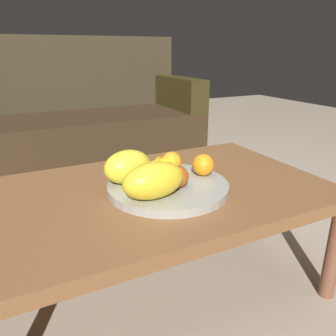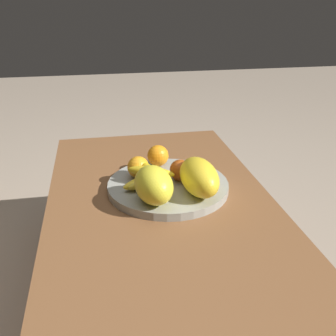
{
  "view_description": "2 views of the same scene",
  "coord_description": "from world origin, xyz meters",
  "px_view_note": "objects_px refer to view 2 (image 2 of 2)",
  "views": [
    {
      "loc": [
        -0.37,
        -0.88,
        0.81
      ],
      "look_at": [
        0.05,
        -0.03,
        0.46
      ],
      "focal_mm": 35.12,
      "sensor_mm": 36.0,
      "label": 1
    },
    {
      "loc": [
        -1.02,
        0.17,
        0.96
      ],
      "look_at": [
        0.05,
        -0.03,
        0.46
      ],
      "focal_mm": 41.43,
      "sensor_mm": 36.0,
      "label": 2
    }
  ],
  "objects_px": {
    "melon_smaller_beside": "(199,177)",
    "orange_left": "(138,167)",
    "melon_large_front": "(154,185)",
    "apple_front": "(180,170)",
    "fruit_bowl": "(168,186)",
    "banana_bunch": "(149,178)",
    "orange_front": "(158,156)",
    "coffee_table": "(160,209)"
  },
  "relations": [
    {
      "from": "melon_smaller_beside",
      "to": "melon_large_front",
      "type": "bearing_deg",
      "value": 100.78
    },
    {
      "from": "fruit_bowl",
      "to": "orange_left",
      "type": "xyz_separation_m",
      "value": [
        0.06,
        0.09,
        0.05
      ]
    },
    {
      "from": "melon_smaller_beside",
      "to": "orange_left",
      "type": "xyz_separation_m",
      "value": [
        0.14,
        0.16,
        -0.02
      ]
    },
    {
      "from": "apple_front",
      "to": "melon_smaller_beside",
      "type": "bearing_deg",
      "value": -159.22
    },
    {
      "from": "melon_large_front",
      "to": "melon_smaller_beside",
      "type": "xyz_separation_m",
      "value": [
        0.03,
        -0.14,
        -0.0
      ]
    },
    {
      "from": "melon_smaller_beside",
      "to": "banana_bunch",
      "type": "xyz_separation_m",
      "value": [
        0.07,
        0.14,
        -0.02
      ]
    },
    {
      "from": "orange_left",
      "to": "orange_front",
      "type": "bearing_deg",
      "value": -44.4
    },
    {
      "from": "melon_large_front",
      "to": "apple_front",
      "type": "bearing_deg",
      "value": -40.34
    },
    {
      "from": "melon_smaller_beside",
      "to": "orange_front",
      "type": "xyz_separation_m",
      "value": [
        0.22,
        0.09,
        -0.02
      ]
    },
    {
      "from": "fruit_bowl",
      "to": "melon_smaller_beside",
      "type": "relative_size",
      "value": 2.03
    },
    {
      "from": "melon_large_front",
      "to": "apple_front",
      "type": "height_order",
      "value": "melon_large_front"
    },
    {
      "from": "melon_large_front",
      "to": "banana_bunch",
      "type": "distance_m",
      "value": 0.1
    },
    {
      "from": "orange_left",
      "to": "apple_front",
      "type": "xyz_separation_m",
      "value": [
        -0.04,
        -0.13,
        -0.0
      ]
    },
    {
      "from": "coffee_table",
      "to": "orange_left",
      "type": "relative_size",
      "value": 16.38
    },
    {
      "from": "orange_left",
      "to": "melon_large_front",
      "type": "bearing_deg",
      "value": -171.4
    },
    {
      "from": "fruit_bowl",
      "to": "melon_large_front",
      "type": "xyz_separation_m",
      "value": [
        -0.11,
        0.06,
        0.06
      ]
    },
    {
      "from": "fruit_bowl",
      "to": "orange_front",
      "type": "bearing_deg",
      "value": 4.18
    },
    {
      "from": "fruit_bowl",
      "to": "melon_smaller_beside",
      "type": "bearing_deg",
      "value": -137.1
    },
    {
      "from": "melon_large_front",
      "to": "banana_bunch",
      "type": "relative_size",
      "value": 0.9
    },
    {
      "from": "coffee_table",
      "to": "melon_large_front",
      "type": "height_order",
      "value": "melon_large_front"
    },
    {
      "from": "apple_front",
      "to": "coffee_table",
      "type": "bearing_deg",
      "value": 129.39
    },
    {
      "from": "coffee_table",
      "to": "orange_left",
      "type": "distance_m",
      "value": 0.16
    },
    {
      "from": "coffee_table",
      "to": "banana_bunch",
      "type": "relative_size",
      "value": 6.72
    },
    {
      "from": "orange_front",
      "to": "banana_bunch",
      "type": "distance_m",
      "value": 0.15
    },
    {
      "from": "orange_left",
      "to": "banana_bunch",
      "type": "xyz_separation_m",
      "value": [
        -0.07,
        -0.02,
        -0.01
      ]
    },
    {
      "from": "apple_front",
      "to": "banana_bunch",
      "type": "bearing_deg",
      "value": 102.1
    },
    {
      "from": "fruit_bowl",
      "to": "banana_bunch",
      "type": "distance_m",
      "value": 0.07
    },
    {
      "from": "orange_front",
      "to": "apple_front",
      "type": "bearing_deg",
      "value": -157.43
    },
    {
      "from": "fruit_bowl",
      "to": "apple_front",
      "type": "bearing_deg",
      "value": -74.5
    },
    {
      "from": "melon_large_front",
      "to": "orange_left",
      "type": "height_order",
      "value": "melon_large_front"
    },
    {
      "from": "coffee_table",
      "to": "orange_front",
      "type": "relative_size",
      "value": 15.78
    },
    {
      "from": "apple_front",
      "to": "banana_bunch",
      "type": "xyz_separation_m",
      "value": [
        -0.02,
        0.1,
        -0.01
      ]
    },
    {
      "from": "fruit_bowl",
      "to": "orange_left",
      "type": "bearing_deg",
      "value": 56.95
    },
    {
      "from": "melon_large_front",
      "to": "orange_front",
      "type": "bearing_deg",
      "value": -11.94
    },
    {
      "from": "coffee_table",
      "to": "melon_smaller_beside",
      "type": "xyz_separation_m",
      "value": [
        -0.03,
        -0.11,
        0.12
      ]
    },
    {
      "from": "orange_left",
      "to": "apple_front",
      "type": "height_order",
      "value": "orange_left"
    },
    {
      "from": "apple_front",
      "to": "orange_left",
      "type": "bearing_deg",
      "value": 70.68
    },
    {
      "from": "melon_smaller_beside",
      "to": "coffee_table",
      "type": "bearing_deg",
      "value": 73.0
    },
    {
      "from": "fruit_bowl",
      "to": "melon_smaller_beside",
      "type": "height_order",
      "value": "melon_smaller_beside"
    },
    {
      "from": "orange_front",
      "to": "orange_left",
      "type": "bearing_deg",
      "value": 135.6
    },
    {
      "from": "melon_smaller_beside",
      "to": "orange_left",
      "type": "bearing_deg",
      "value": 49.59
    },
    {
      "from": "coffee_table",
      "to": "apple_front",
      "type": "relative_size",
      "value": 16.92
    }
  ]
}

